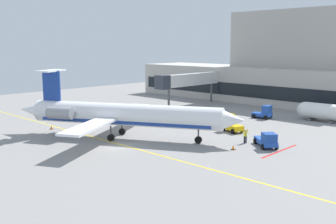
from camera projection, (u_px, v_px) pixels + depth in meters
name	position (u px, v px, depth m)	size (l,w,h in m)	color
ground	(118.00, 147.00, 46.83)	(120.00, 120.00, 0.11)	gray
terminal_building	(278.00, 70.00, 83.14)	(63.10, 14.82, 19.26)	#B7B2A8
jet_bridge_west	(187.00, 80.00, 78.44)	(2.40, 17.51, 6.52)	silver
regional_jet	(121.00, 115.00, 50.77)	(28.72, 21.11, 8.76)	white
baggage_tug	(264.00, 113.00, 65.02)	(3.23, 2.30, 2.23)	#1E4CB2
pushback_tractor	(231.00, 124.00, 55.20)	(3.51, 2.66, 2.42)	#E5B20C
belt_loader	(267.00, 140.00, 46.51)	(4.13, 3.86, 1.88)	#1E4CB2
fuel_tank	(322.00, 111.00, 62.36)	(8.22, 2.89, 2.91)	white
marshaller	(245.00, 136.00, 48.52)	(0.79, 0.44, 1.86)	#191E33
safety_cone_alpha	(51.00, 128.00, 56.70)	(0.47, 0.47, 0.55)	orange
safety_cone_bravo	(233.00, 148.00, 45.54)	(0.47, 0.47, 0.55)	orange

